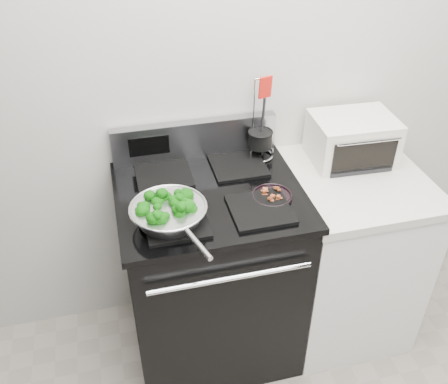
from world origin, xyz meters
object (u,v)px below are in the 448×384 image
object	(u,v)px
utensil_holder	(260,143)
toaster_oven	(352,139)
skillet	(169,213)
gas_range	(211,271)
bacon_plate	(272,194)

from	to	relation	value
utensil_holder	toaster_oven	world-z (taller)	utensil_holder
skillet	toaster_oven	world-z (taller)	toaster_oven
gas_range	skillet	world-z (taller)	gas_range
gas_range	utensil_holder	distance (m)	0.65
skillet	utensil_holder	distance (m)	0.62
gas_range	skillet	size ratio (longest dim) A/B	2.42
skillet	bacon_plate	size ratio (longest dim) A/B	2.75
gas_range	skillet	xyz separation A→B (m)	(-0.19, -0.16, 0.51)
bacon_plate	toaster_oven	size ratio (longest dim) A/B	0.44
gas_range	utensil_holder	size ratio (longest dim) A/B	2.83
bacon_plate	utensil_holder	xyz separation A→B (m)	(0.05, 0.32, 0.05)
bacon_plate	toaster_oven	distance (m)	0.53
skillet	bacon_plate	distance (m)	0.45
bacon_plate	utensil_holder	bearing A→B (deg)	82.01
skillet	gas_range	bearing A→B (deg)	22.51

